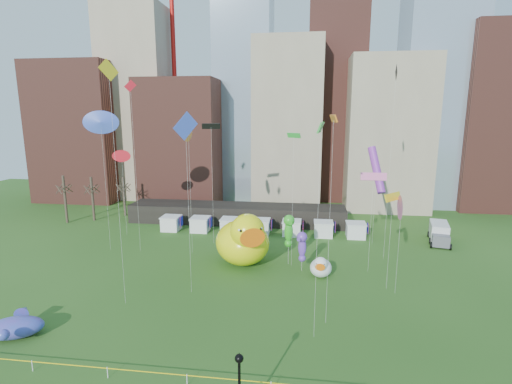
# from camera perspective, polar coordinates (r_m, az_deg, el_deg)

# --- Properties ---
(skyline) EXTENTS (101.00, 23.00, 68.00)m
(skyline) POSITION_cam_1_polar(r_m,az_deg,el_deg) (84.59, 3.64, 13.09)
(skyline) COLOR brown
(skyline) RESTS_ON ground
(pavilion) EXTENTS (38.00, 6.00, 3.20)m
(pavilion) POSITION_cam_1_polar(r_m,az_deg,el_deg) (68.63, -2.88, -3.24)
(pavilion) COLOR black
(pavilion) RESTS_ON ground
(vendor_tents) EXTENTS (33.24, 2.80, 2.40)m
(vendor_tents) POSITION_cam_1_polar(r_m,az_deg,el_deg) (62.33, 0.70, -5.22)
(vendor_tents) COLOR white
(vendor_tents) RESTS_ON ground
(bare_trees) EXTENTS (8.44, 6.44, 8.50)m
(bare_trees) POSITION_cam_1_polar(r_m,az_deg,el_deg) (75.87, -22.94, -0.85)
(bare_trees) COLOR #382B21
(bare_trees) RESTS_ON ground
(caution_tape) EXTENTS (50.00, 0.06, 0.90)m
(caution_tape) POSITION_cam_1_polar(r_m,az_deg,el_deg) (30.69, -10.21, -25.36)
(caution_tape) COLOR white
(caution_tape) RESTS_ON ground
(big_duck) EXTENTS (9.46, 10.33, 7.20)m
(big_duck) POSITION_cam_1_polar(r_m,az_deg,el_deg) (49.22, -1.87, -7.13)
(big_duck) COLOR #F6F40C
(big_duck) RESTS_ON ground
(small_duck) EXTENTS (2.86, 3.66, 2.73)m
(small_duck) POSITION_cam_1_polar(r_m,az_deg,el_deg) (46.97, 9.57, -10.89)
(small_duck) COLOR white
(small_duck) RESTS_ON ground
(seahorse_green) EXTENTS (1.70, 1.98, 6.59)m
(seahorse_green) POSITION_cam_1_polar(r_m,az_deg,el_deg) (49.00, 4.87, -5.37)
(seahorse_green) COLOR silver
(seahorse_green) RESTS_ON ground
(seahorse_purple) EXTENTS (1.67, 1.87, 5.04)m
(seahorse_purple) POSITION_cam_1_polar(r_m,az_deg,el_deg) (47.52, 6.86, -7.70)
(seahorse_purple) COLOR silver
(seahorse_purple) RESTS_ON ground
(whale_inflatable) EXTENTS (5.28, 5.86, 2.07)m
(whale_inflatable) POSITION_cam_1_polar(r_m,az_deg,el_deg) (41.02, -32.07, -16.50)
(whale_inflatable) COLOR #5D3CA3
(whale_inflatable) RESTS_ON ground
(lamppost) EXTENTS (0.54, 0.54, 5.14)m
(lamppost) POSITION_cam_1_polar(r_m,az_deg,el_deg) (25.84, -2.48, -26.35)
(lamppost) COLOR black
(lamppost) RESTS_ON footpath
(box_truck) EXTENTS (3.85, 7.04, 2.84)m
(box_truck) POSITION_cam_1_polar(r_m,az_deg,el_deg) (64.44, 25.50, -5.48)
(box_truck) COLOR silver
(box_truck) RESTS_ON ground
(kite_0) EXTENTS (1.34, 0.90, 23.40)m
(kite_0) POSITION_cam_1_polar(r_m,az_deg,el_deg) (54.53, -18.03, 13.11)
(kite_0) COLOR silver
(kite_0) RESTS_ON ground
(kite_1) EXTENTS (0.52, 2.54, 10.77)m
(kite_1) POSITION_cam_1_polar(r_m,az_deg,el_deg) (42.48, 20.74, -2.19)
(kite_1) COLOR silver
(kite_1) RESTS_ON ground
(kite_2) EXTENTS (0.20, 1.99, 24.98)m
(kite_2) POSITION_cam_1_polar(r_m,az_deg,el_deg) (51.76, 19.98, 15.06)
(kite_2) COLOR silver
(kite_2) RESTS_ON ground
(kite_3) EXTENTS (0.71, 2.76, 18.40)m
(kite_3) POSITION_cam_1_polar(r_m,az_deg,el_deg) (30.73, 9.56, 9.15)
(kite_3) COLOR silver
(kite_3) RESTS_ON ground
(kite_4) EXTENTS (2.16, 2.25, 10.84)m
(kite_4) POSITION_cam_1_polar(r_m,az_deg,el_deg) (43.07, 19.60, -0.75)
(kite_4) COLOR silver
(kite_4) RESTS_ON ground
(kite_5) EXTENTS (1.91, 2.21, 19.28)m
(kite_5) POSITION_cam_1_polar(r_m,az_deg,el_deg) (39.53, -10.38, 9.14)
(kite_5) COLOR silver
(kite_5) RESTS_ON ground
(kite_6) EXTENTS (0.47, 2.53, 17.92)m
(kite_6) POSITION_cam_1_polar(r_m,az_deg,el_deg) (51.96, -10.00, 8.70)
(kite_6) COLOR silver
(kite_6) RESTS_ON ground
(kite_7) EXTENTS (2.85, 4.04, 14.48)m
(kite_7) POSITION_cam_1_polar(r_m,az_deg,el_deg) (58.00, 17.43, 3.12)
(kite_7) COLOR silver
(kite_7) RESTS_ON ground
(kite_8) EXTENTS (1.84, 0.71, 13.60)m
(kite_8) POSITION_cam_1_polar(r_m,az_deg,el_deg) (62.91, -19.30, 5.03)
(kite_8) COLOR silver
(kite_8) RESTS_ON ground
(kite_9) EXTENTS (2.99, 0.52, 12.26)m
(kite_9) POSITION_cam_1_polar(r_m,az_deg,el_deg) (47.18, 17.02, 2.13)
(kite_9) COLOR silver
(kite_9) RESTS_ON ground
(kite_10) EXTENTS (2.57, 1.01, 17.73)m
(kite_10) POSITION_cam_1_polar(r_m,az_deg,el_deg) (55.16, -6.67, 9.50)
(kite_10) COLOR silver
(kite_10) RESTS_ON ground
(kite_11) EXTENTS (1.72, 1.42, 16.80)m
(kite_11) POSITION_cam_1_polar(r_m,az_deg,el_deg) (46.68, 5.62, 8.05)
(kite_11) COLOR silver
(kite_11) RESTS_ON ground
(kite_12) EXTENTS (1.15, 1.64, 23.90)m
(kite_12) POSITION_cam_1_polar(r_m,az_deg,el_deg) (38.79, -20.89, 14.97)
(kite_12) COLOR silver
(kite_12) RESTS_ON ground
(kite_13) EXTENTS (3.08, 1.34, 19.48)m
(kite_13) POSITION_cam_1_polar(r_m,az_deg,el_deg) (56.25, -22.03, 9.54)
(kite_13) COLOR silver
(kite_13) RESTS_ON ground
(kite_14) EXTENTS (0.59, 2.03, 18.95)m
(kite_14) POSITION_cam_1_polar(r_m,az_deg,el_deg) (33.16, 11.41, 10.14)
(kite_14) COLOR silver
(kite_14) RESTS_ON ground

